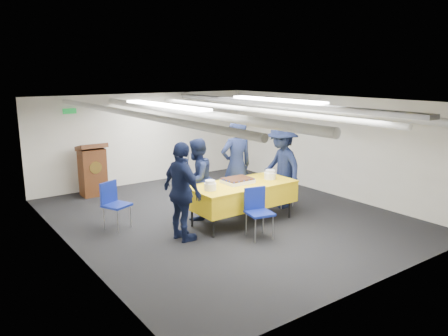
{
  "coord_description": "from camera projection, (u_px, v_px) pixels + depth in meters",
  "views": [
    {
      "loc": [
        -4.89,
        -6.75,
        2.84
      ],
      "look_at": [
        -0.17,
        -0.2,
        1.05
      ],
      "focal_mm": 35.0,
      "sensor_mm": 36.0,
      "label": 1
    }
  ],
  "objects": [
    {
      "name": "sailor_d",
      "position": [
        281.0,
        166.0,
        9.18
      ],
      "size": [
        0.83,
        1.23,
        1.77
      ],
      "primitive_type": "imported",
      "rotation": [
        0.0,
        0.0,
        -1.73
      ],
      "color": "black",
      "rests_on": "ground"
    },
    {
      "name": "sailor_a",
      "position": [
        236.0,
        166.0,
        8.88
      ],
      "size": [
        0.75,
        0.54,
        1.93
      ],
      "primitive_type": "imported",
      "rotation": [
        0.0,
        0.0,
        3.03
      ],
      "color": "black",
      "rests_on": "ground"
    },
    {
      "name": "chair_left",
      "position": [
        113.0,
        200.0,
        7.99
      ],
      "size": [
        0.55,
        0.55,
        0.87
      ],
      "color": "gray",
      "rests_on": "ground"
    },
    {
      "name": "room_shell",
      "position": [
        217.0,
        124.0,
        8.73
      ],
      "size": [
        6.0,
        7.0,
        2.3
      ],
      "color": "silver",
      "rests_on": "ground"
    },
    {
      "name": "ground",
      "position": [
        225.0,
        216.0,
        8.75
      ],
      "size": [
        7.0,
        7.0,
        0.0
      ],
      "primitive_type": "plane",
      "color": "black",
      "rests_on": "ground"
    },
    {
      "name": "plate_stack_left",
      "position": [
        210.0,
        186.0,
        7.76
      ],
      "size": [
        0.22,
        0.22,
        0.18
      ],
      "color": "white",
      "rests_on": "serving_table"
    },
    {
      "name": "sailor_b",
      "position": [
        197.0,
        179.0,
        8.47
      ],
      "size": [
        0.96,
        0.89,
        1.59
      ],
      "primitive_type": "imported",
      "rotation": [
        0.0,
        0.0,
        3.62
      ],
      "color": "black",
      "rests_on": "ground"
    },
    {
      "name": "podium",
      "position": [
        93.0,
        170.0,
        10.12
      ],
      "size": [
        0.62,
        0.53,
        1.25
      ],
      "color": "brown",
      "rests_on": "ground"
    },
    {
      "name": "chair_right",
      "position": [
        285.0,
        181.0,
        9.37
      ],
      "size": [
        0.42,
        0.42,
        0.87
      ],
      "color": "gray",
      "rests_on": "ground"
    },
    {
      "name": "sheet_cake",
      "position": [
        238.0,
        180.0,
        8.27
      ],
      "size": [
        0.56,
        0.43,
        0.1
      ],
      "color": "white",
      "rests_on": "serving_table"
    },
    {
      "name": "plate_stack_right",
      "position": [
        270.0,
        175.0,
        8.57
      ],
      "size": [
        0.23,
        0.23,
        0.18
      ],
      "color": "white",
      "rests_on": "serving_table"
    },
    {
      "name": "serving_table",
      "position": [
        242.0,
        194.0,
        8.3
      ],
      "size": [
        2.06,
        0.95,
        0.77
      ],
      "color": "black",
      "rests_on": "ground"
    },
    {
      "name": "chair_near",
      "position": [
        257.0,
        207.0,
        7.58
      ],
      "size": [
        0.5,
        0.5,
        0.87
      ],
      "color": "gray",
      "rests_on": "ground"
    },
    {
      "name": "sailor_c",
      "position": [
        182.0,
        192.0,
        7.35
      ],
      "size": [
        0.49,
        1.03,
        1.71
      ],
      "primitive_type": "imported",
      "rotation": [
        0.0,
        0.0,
        1.64
      ],
      "color": "black",
      "rests_on": "ground"
    }
  ]
}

